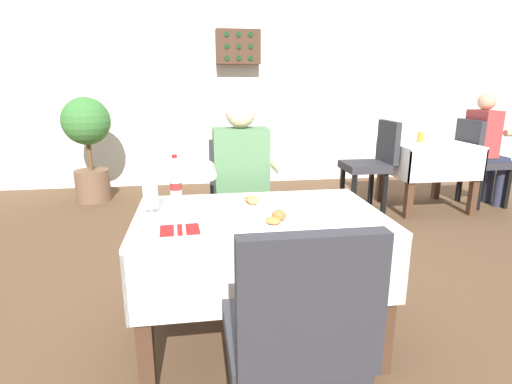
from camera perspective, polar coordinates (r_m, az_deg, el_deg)
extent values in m
plane|color=brown|center=(2.28, -1.94, -21.29)|extent=(11.00, 11.00, 0.00)
cube|color=silver|center=(5.60, -6.69, 16.05)|extent=(11.00, 0.12, 2.92)
cube|color=white|center=(2.03, 0.42, -3.19)|extent=(1.22, 0.77, 0.02)
cube|color=white|center=(1.75, 2.37, -12.37)|extent=(1.22, 0.02, 0.32)
cube|color=white|center=(2.44, -0.97, -4.23)|extent=(1.22, 0.02, 0.32)
cube|color=white|center=(2.09, -16.29, -8.26)|extent=(0.02, 0.77, 0.32)
cube|color=white|center=(2.25, 15.78, -6.48)|extent=(0.02, 0.77, 0.32)
cube|color=#472D1E|center=(1.88, -15.51, -17.61)|extent=(0.07, 0.07, 0.71)
cube|color=#472D1E|center=(2.05, 17.82, -14.92)|extent=(0.07, 0.07, 0.71)
cube|color=#472D1E|center=(2.45, -13.76, -9.41)|extent=(0.07, 0.07, 0.71)
cube|color=#472D1E|center=(2.58, 11.47, -7.99)|extent=(0.07, 0.07, 0.71)
cube|color=#2D2D33|center=(2.74, -1.81, -3.27)|extent=(0.44, 0.44, 0.08)
cube|color=#2D2D33|center=(2.92, -2.43, 3.13)|extent=(0.42, 0.06, 0.44)
cube|color=black|center=(2.67, -5.01, -9.97)|extent=(0.04, 0.04, 0.45)
cube|color=black|center=(2.71, 2.29, -9.55)|extent=(0.04, 0.04, 0.45)
cube|color=black|center=(2.98, -5.43, -7.23)|extent=(0.04, 0.04, 0.45)
cube|color=black|center=(3.02, 1.08, -6.90)|extent=(0.04, 0.04, 0.45)
cube|color=#2D2D33|center=(1.52, 4.65, -19.59)|extent=(0.44, 0.44, 0.08)
cube|color=#2D2D33|center=(1.17, 7.77, -15.91)|extent=(0.42, 0.06, 0.44)
cube|color=black|center=(1.84, 8.76, -22.80)|extent=(0.04, 0.04, 0.45)
cube|color=black|center=(1.79, -2.71, -24.00)|extent=(0.04, 0.04, 0.45)
cylinder|color=#282D42|center=(2.65, -3.15, -10.17)|extent=(0.10, 0.10, 0.45)
cylinder|color=#282D42|center=(2.66, 0.33, -9.97)|extent=(0.10, 0.10, 0.45)
cube|color=#282D42|center=(2.70, -1.87, -3.13)|extent=(0.34, 0.36, 0.12)
cube|color=#4C754C|center=(2.70, -2.12, 3.67)|extent=(0.36, 0.20, 0.50)
sphere|color=beige|center=(2.65, -2.20, 11.00)|extent=(0.19, 0.19, 0.19)
cylinder|color=beige|center=(2.45, -6.53, 3.02)|extent=(0.07, 0.26, 0.07)
cylinder|color=beige|center=(2.50, 3.37, 3.34)|extent=(0.07, 0.26, 0.07)
cube|color=white|center=(1.84, 2.01, -4.56)|extent=(0.23, 0.23, 0.01)
ellipsoid|color=#B77A38|center=(1.83, 2.40, -4.02)|extent=(0.07, 0.08, 0.03)
ellipsoid|color=#99602D|center=(1.86, 3.21, -3.31)|extent=(0.07, 0.06, 0.05)
cube|color=white|center=(2.14, -0.69, -1.74)|extent=(0.26, 0.26, 0.01)
ellipsoid|color=gold|center=(2.12, -0.45, -1.12)|extent=(0.06, 0.08, 0.05)
ellipsoid|color=#99602D|center=(2.15, -0.96, -1.02)|extent=(0.07, 0.07, 0.03)
cylinder|color=white|center=(2.07, -14.46, -2.91)|extent=(0.07, 0.07, 0.01)
cylinder|color=white|center=(2.06, -14.49, -2.43)|extent=(0.02, 0.02, 0.03)
cylinder|color=white|center=(2.04, -14.67, 0.18)|extent=(0.07, 0.07, 0.16)
cylinder|color=black|center=(2.05, -14.60, -0.83)|extent=(0.07, 0.07, 0.09)
cylinder|color=silver|center=(2.25, -11.21, 1.05)|extent=(0.06, 0.06, 0.18)
cylinder|color=red|center=(2.25, -11.20, 0.83)|extent=(0.06, 0.06, 0.04)
cone|color=silver|center=(2.22, -11.37, 4.04)|extent=(0.06, 0.06, 0.05)
cylinder|color=red|center=(2.21, -11.42, 4.96)|extent=(0.03, 0.03, 0.02)
cube|color=maroon|center=(1.81, -10.66, -5.24)|extent=(0.18, 0.14, 0.01)
cube|color=silver|center=(1.81, -11.25, -5.06)|extent=(0.02, 0.19, 0.01)
cube|color=silver|center=(1.81, -10.10, -5.00)|extent=(0.02, 0.19, 0.01)
cube|color=white|center=(4.79, 23.13, 6.25)|extent=(0.84, 0.78, 0.02)
cube|color=white|center=(4.50, 25.40, 3.30)|extent=(0.84, 0.02, 0.32)
cube|color=white|center=(5.14, 20.75, 5.08)|extent=(0.84, 0.02, 0.32)
cube|color=white|center=(4.62, 18.54, 4.24)|extent=(0.02, 0.78, 0.32)
cube|color=white|center=(5.04, 26.94, 4.24)|extent=(0.02, 0.78, 0.32)
cube|color=#472D1E|center=(4.40, 20.85, 0.93)|extent=(0.07, 0.07, 0.71)
cube|color=#472D1E|center=(4.79, 28.39, 1.18)|extent=(0.07, 0.07, 0.71)
cube|color=#472D1E|center=(4.97, 17.20, 2.78)|extent=(0.07, 0.07, 0.71)
cube|color=#472D1E|center=(5.32, 24.22, 2.89)|extent=(0.07, 0.07, 0.71)
cube|color=#2D2D33|center=(4.50, 14.97, 3.49)|extent=(0.44, 0.44, 0.08)
cube|color=#2D2D33|center=(4.56, 18.10, 6.73)|extent=(0.06, 0.42, 0.44)
cube|color=black|center=(4.65, 12.01, 0.68)|extent=(0.04, 0.04, 0.45)
cube|color=black|center=(4.34, 13.55, -0.43)|extent=(0.04, 0.04, 0.45)
cube|color=black|center=(4.77, 15.84, 0.82)|extent=(0.04, 0.04, 0.45)
cube|color=black|center=(4.48, 17.59, -0.25)|extent=(0.04, 0.04, 0.45)
cube|color=#2D2D33|center=(5.24, 29.63, 3.60)|extent=(0.44, 0.44, 0.08)
cube|color=#2D2D33|center=(5.05, 27.75, 6.49)|extent=(0.06, 0.42, 0.44)
cube|color=black|center=(5.26, 31.83, 0.39)|extent=(0.04, 0.04, 0.45)
cube|color=black|center=(5.52, 29.61, 1.28)|extent=(0.04, 0.04, 0.45)
cube|color=black|center=(5.05, 28.88, 0.26)|extent=(0.04, 0.04, 0.45)
cube|color=black|center=(5.32, 26.71, 1.19)|extent=(0.04, 0.04, 0.45)
cylinder|color=#282D42|center=(5.31, 30.99, 0.62)|extent=(0.10, 0.10, 0.45)
cylinder|color=#282D42|center=(5.43, 29.94, 1.04)|extent=(0.10, 0.10, 0.45)
cube|color=#282D42|center=(5.22, 29.48, 3.82)|extent=(0.36, 0.34, 0.12)
cube|color=#9E3838|center=(5.13, 29.21, 7.21)|extent=(0.20, 0.36, 0.50)
sphere|color=tan|center=(5.11, 29.71, 11.03)|extent=(0.19, 0.19, 0.19)
cylinder|color=tan|center=(5.44, 29.83, 7.73)|extent=(0.26, 0.07, 0.07)
cylinder|color=#C68928|center=(4.81, 22.11, 7.16)|extent=(0.06, 0.06, 0.11)
cylinder|color=brown|center=(5.17, -21.95, 0.88)|extent=(0.39, 0.39, 0.37)
cylinder|color=brown|center=(5.10, -22.34, 4.81)|extent=(0.05, 0.05, 0.35)
sphere|color=#387533|center=(5.05, -22.79, 9.18)|extent=(0.54, 0.54, 0.54)
cube|color=#472D1E|center=(5.49, -2.56, 19.69)|extent=(0.56, 0.20, 0.42)
cylinder|color=#193D1E|center=(5.42, -4.15, 18.24)|extent=(0.06, 0.14, 0.06)
cylinder|color=#193D1E|center=(5.44, -2.49, 18.25)|extent=(0.06, 0.14, 0.06)
cylinder|color=#193D1E|center=(5.45, -0.84, 18.26)|extent=(0.06, 0.14, 0.06)
cylinder|color=#193D1E|center=(5.43, -4.18, 19.71)|extent=(0.06, 0.14, 0.06)
cylinder|color=#193D1E|center=(5.45, -2.51, 19.73)|extent=(0.06, 0.14, 0.06)
cylinder|color=#193D1E|center=(5.46, -0.85, 19.72)|extent=(0.06, 0.14, 0.06)
cylinder|color=#193D1E|center=(5.44, -4.21, 21.18)|extent=(0.06, 0.14, 0.06)
cylinder|color=#193D1E|center=(5.46, -2.53, 21.19)|extent=(0.06, 0.14, 0.06)
cylinder|color=#193D1E|center=(5.48, -0.85, 21.18)|extent=(0.06, 0.14, 0.06)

